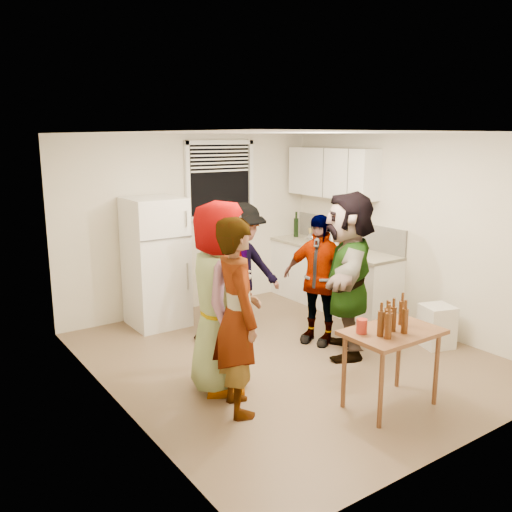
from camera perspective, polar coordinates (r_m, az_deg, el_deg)
room at (r=6.31m, az=3.44°, el=-10.54°), size 4.00×4.50×2.50m
window at (r=7.91m, az=-3.79°, el=8.01°), size 1.12×0.10×1.06m
refrigerator at (r=7.22m, az=-10.50°, el=-0.65°), size 0.70×0.70×1.70m
counter_lower at (r=8.05m, az=7.96°, el=-2.28°), size 0.60×2.20×0.86m
countertop at (r=7.95m, az=8.06°, el=0.86°), size 0.64×2.22×0.04m
backsplash at (r=8.10m, az=9.59°, el=2.48°), size 0.03×2.20×0.36m
upper_cabinets at (r=8.04m, az=8.01°, el=8.70°), size 0.34×1.60×0.70m
kettle at (r=8.18m, az=6.03°, el=1.40°), size 0.24×0.21×0.19m
paper_towel at (r=7.89m, az=8.22°, el=0.92°), size 0.11×0.11×0.23m
wine_bottle at (r=8.65m, az=4.23°, el=2.03°), size 0.08×0.08×0.30m
beer_bottle_counter at (r=7.68m, az=8.92°, el=0.58°), size 0.06×0.06×0.21m
blue_cup at (r=7.24m, az=10.59°, el=-0.21°), size 0.08×0.08×0.11m
picture_frame at (r=8.58m, az=6.03°, el=2.40°), size 0.02×0.17×0.14m
trash_bin at (r=6.86m, az=18.48°, el=-7.03°), size 0.43×0.43×0.50m
serving_table at (r=5.41m, az=13.76°, el=-15.01°), size 0.88×0.59×0.74m
beer_bottle_table at (r=5.13m, az=13.55°, el=-7.47°), size 0.05×0.05×0.20m
red_cup at (r=4.98m, az=11.03°, el=-7.97°), size 0.10×0.10×0.13m
guest_grey at (r=5.61m, az=-3.71°, el=-13.62°), size 2.08×1.80×0.60m
guest_stripe at (r=5.20m, az=-1.87°, el=-15.79°), size 1.91×1.15×0.43m
guest_back_left at (r=6.80m, az=-3.47°, el=-8.78°), size 1.36×1.66×0.57m
guest_back_right at (r=6.95m, az=-1.53°, el=-8.30°), size 1.10×1.69×0.62m
guest_black at (r=6.78m, az=6.41°, el=-8.91°), size 1.81×1.47×0.38m
guest_orange at (r=6.51m, az=9.35°, el=-9.94°), size 2.56×2.55×0.56m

